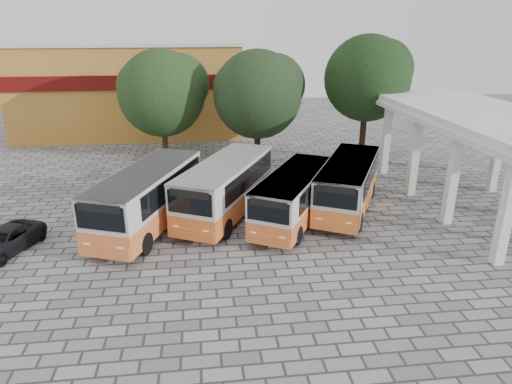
{
  "coord_description": "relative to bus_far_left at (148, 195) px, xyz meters",
  "views": [
    {
      "loc": [
        -4.68,
        -18.71,
        9.83
      ],
      "look_at": [
        -1.98,
        3.62,
        1.5
      ],
      "focal_mm": 32.0,
      "sensor_mm": 36.0,
      "label": 1
    }
  ],
  "objects": [
    {
      "name": "bus_far_right",
      "position": [
        10.73,
        1.06,
        -0.12
      ],
      "size": [
        5.67,
        8.42,
        2.82
      ],
      "rotation": [
        0.0,
        0.0,
        -0.47
      ],
      "color": "orange",
      "rests_on": "ground"
    },
    {
      "name": "bus_far_left",
      "position": [
        0.0,
        0.0,
        0.0
      ],
      "size": [
        5.38,
        8.98,
        3.03
      ],
      "rotation": [
        0.0,
        0.0,
        -0.37
      ],
      "color": "orange",
      "rests_on": "ground"
    },
    {
      "name": "tree_middle",
      "position": [
        7.0,
        11.0,
        3.5
      ],
      "size": [
        6.67,
        6.35,
        8.22
      ],
      "color": "black",
      "rests_on": "ground"
    },
    {
      "name": "parked_car",
      "position": [
        -6.32,
        -1.96,
        -1.19
      ],
      "size": [
        3.13,
        4.43,
        1.12
      ],
      "primitive_type": "imported",
      "rotation": [
        0.0,
        0.0,
        -0.35
      ],
      "color": "black",
      "rests_on": "ground"
    },
    {
      "name": "tree_left",
      "position": [
        0.09,
        12.91,
        3.44
      ],
      "size": [
        6.73,
        6.41,
        8.19
      ],
      "color": "#46311C",
      "rests_on": "ground"
    },
    {
      "name": "bus_centre_left",
      "position": [
        4.0,
        1.11,
        -0.03
      ],
      "size": [
        5.93,
        8.9,
        2.98
      ],
      "rotation": [
        0.0,
        0.0,
        -0.46
      ],
      "color": "orange",
      "rests_on": "ground"
    },
    {
      "name": "ground",
      "position": [
        7.51,
        -3.12,
        -1.75
      ],
      "size": [
        90.0,
        90.0,
        0.0
      ],
      "primitive_type": "plane",
      "color": "slate",
      "rests_on": "ground"
    },
    {
      "name": "terminal_shelter",
      "position": [
        18.01,
        0.88,
        3.16
      ],
      "size": [
        6.8,
        15.8,
        5.4
      ],
      "color": "silver",
      "rests_on": "ground"
    },
    {
      "name": "tree_right",
      "position": [
        14.97,
        10.74,
        4.55
      ],
      "size": [
        6.52,
        6.21,
        9.21
      ],
      "color": "black",
      "rests_on": "ground"
    },
    {
      "name": "shophouse_block",
      "position": [
        -3.49,
        22.86,
        2.41
      ],
      "size": [
        20.4,
        10.4,
        8.3
      ],
      "color": "#B7782C",
      "rests_on": "ground"
    },
    {
      "name": "bus_centre_right",
      "position": [
        7.42,
        -0.24,
        -0.2
      ],
      "size": [
        5.61,
        8.01,
        2.68
      ],
      "rotation": [
        0.0,
        0.0,
        -0.51
      ],
      "color": "orange",
      "rests_on": "ground"
    }
  ]
}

